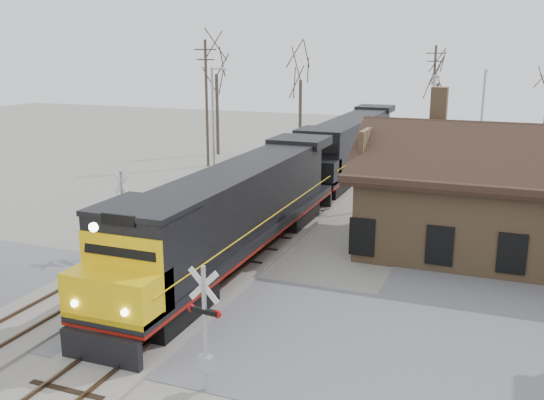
% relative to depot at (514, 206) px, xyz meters
% --- Properties ---
extents(ground, '(140.00, 140.00, 0.00)m').
position_rel_depot_xyz_m(ground, '(-11.99, -12.00, -2.41)').
color(ground, '#9F9A90').
rests_on(ground, ground).
extents(road, '(60.00, 9.00, 0.03)m').
position_rel_depot_xyz_m(road, '(-11.99, -12.00, -2.39)').
color(road, slate).
rests_on(road, ground).
extents(track_main, '(3.40, 90.00, 0.24)m').
position_rel_depot_xyz_m(track_main, '(-11.99, 3.00, -2.34)').
color(track_main, '#9F9A90').
rests_on(track_main, ground).
extents(track_siding, '(3.40, 90.00, 0.24)m').
position_rel_depot_xyz_m(track_siding, '(-16.49, 3.00, -2.34)').
color(track_siding, '#9F9A90').
rests_on(track_siding, ground).
extents(depot, '(15.20, 9.31, 7.90)m').
position_rel_depot_xyz_m(depot, '(0.00, 0.00, 0.00)').
color(depot, olive).
rests_on(depot, ground).
extents(locomotive_lead, '(3.15, 21.09, 4.68)m').
position_rel_depot_xyz_m(locomotive_lead, '(-11.99, -6.45, 0.05)').
color(locomotive_lead, black).
rests_on(locomotive_lead, ground).
extents(locomotive_trailing, '(3.15, 21.09, 4.43)m').
position_rel_depot_xyz_m(locomotive_trailing, '(-11.99, 14.92, 0.05)').
color(locomotive_trailing, black).
rests_on(locomotive_trailing, ground).
extents(crossbuck_near, '(1.11, 0.29, 3.90)m').
position_rel_depot_xyz_m(crossbuck_near, '(-8.25, -16.36, -0.57)').
color(crossbuck_near, '#A5A8AD').
rests_on(crossbuck_near, ground).
extents(crossbuck_far, '(1.14, 0.48, 4.16)m').
position_rel_depot_xyz_m(crossbuck_far, '(-17.53, -6.95, -0.46)').
color(crossbuck_far, '#A5A8AD').
rests_on(crossbuck_far, ground).
extents(streetlight_a, '(0.25, 2.04, 8.60)m').
position_rel_depot_xyz_m(streetlight_a, '(-18.60, 5.10, 2.43)').
color(streetlight_a, '#A5A8AD').
rests_on(streetlight_a, ground).
extents(streetlight_b, '(0.25, 2.04, 8.20)m').
position_rel_depot_xyz_m(streetlight_b, '(-5.13, 9.01, 2.22)').
color(streetlight_b, '#A5A8AD').
rests_on(streetlight_b, ground).
extents(streetlight_c, '(0.25, 2.04, 8.19)m').
position_rel_depot_xyz_m(streetlight_c, '(-2.61, 20.82, 2.22)').
color(streetlight_c, '#A5A8AD').
rests_on(streetlight_c, ground).
extents(utility_pole_a, '(2.00, 0.24, 10.47)m').
position_rel_depot_xyz_m(utility_pole_a, '(-24.17, 14.88, 3.06)').
color(utility_pole_a, '#382D23').
rests_on(utility_pole_a, ground).
extents(utility_pole_b, '(2.00, 0.24, 10.07)m').
position_rel_depot_xyz_m(utility_pole_b, '(-8.06, 34.36, 2.85)').
color(utility_pole_b, '#382D23').
rests_on(utility_pole_b, ground).
extents(tree_a, '(4.97, 4.97, 12.18)m').
position_rel_depot_xyz_m(tree_a, '(-26.01, 20.52, 6.27)').
color(tree_a, '#382D23').
rests_on(tree_a, ground).
extents(tree_b, '(4.56, 4.56, 11.18)m').
position_rel_depot_xyz_m(tree_b, '(-19.30, 24.86, 5.56)').
color(tree_b, '#382D23').
rests_on(tree_b, ground).
extents(tree_c, '(4.22, 4.22, 10.34)m').
position_rel_depot_xyz_m(tree_c, '(-7.55, 33.58, 4.95)').
color(tree_c, '#382D23').
rests_on(tree_c, ground).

